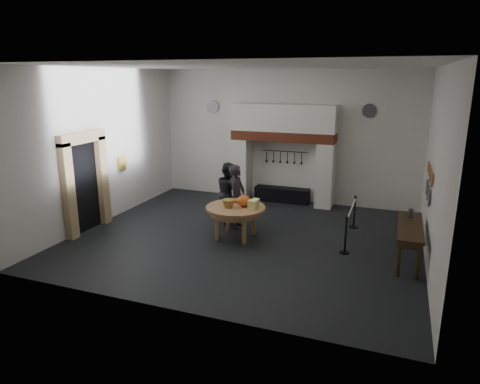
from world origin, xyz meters
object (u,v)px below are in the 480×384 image
at_px(visitor_far, 229,192).
at_px(barrier_post_far, 354,213).
at_px(iron_range, 282,195).
at_px(side_table, 410,226).
at_px(barrier_post_near, 346,236).
at_px(visitor_near, 237,196).
at_px(work_table, 236,208).

height_order(visitor_far, barrier_post_far, visitor_far).
distance_m(iron_range, barrier_post_far, 3.24).
bearing_deg(side_table, barrier_post_near, -178.38).
bearing_deg(iron_range, side_table, -42.94).
height_order(visitor_near, barrier_post_far, visitor_near).
xyz_separation_m(work_table, barrier_post_far, (2.93, 1.94, -0.39)).
bearing_deg(barrier_post_far, visitor_far, -168.15).
bearing_deg(work_table, visitor_far, 119.48).
xyz_separation_m(side_table, barrier_post_near, (-1.45, -0.04, -0.42)).
distance_m(visitor_near, visitor_far, 0.57).
distance_m(visitor_near, barrier_post_far, 3.43).
relative_size(visitor_near, barrier_post_far, 2.05).
relative_size(work_table, visitor_near, 0.87).
xyz_separation_m(work_table, barrier_post_near, (2.93, -0.06, -0.39)).
height_order(visitor_far, side_table, visitor_far).
distance_m(work_table, barrier_post_far, 3.53).
height_order(work_table, side_table, side_table).
bearing_deg(visitor_far, barrier_post_far, -113.12).
xyz_separation_m(visitor_near, barrier_post_near, (3.20, -0.85, -0.47)).
bearing_deg(iron_range, work_table, -94.15).
distance_m(iron_range, barrier_post_near, 4.68).
xyz_separation_m(iron_range, work_table, (-0.28, -3.80, 0.59)).
bearing_deg(barrier_post_near, work_table, 178.86).
relative_size(work_table, barrier_post_near, 1.77).
bearing_deg(barrier_post_far, iron_range, 144.99).
bearing_deg(barrier_post_near, visitor_near, 165.18).
bearing_deg(barrier_post_far, visitor_near, -160.14).
relative_size(work_table, barrier_post_far, 1.77).
bearing_deg(work_table, barrier_post_near, -1.14).
xyz_separation_m(visitor_far, barrier_post_far, (3.60, 0.75, -0.46)).
bearing_deg(visitor_near, visitor_far, 46.78).
xyz_separation_m(work_table, side_table, (4.38, -0.02, 0.03)).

